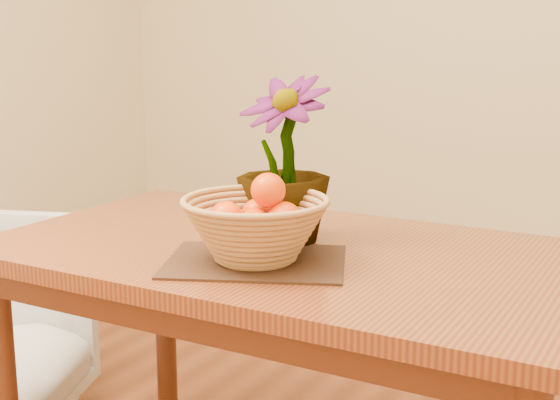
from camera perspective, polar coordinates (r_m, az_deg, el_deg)
The scene contains 6 objects.
wall_back at distance 3.58m, azimuth 16.27°, elevation 13.39°, with size 4.00×0.02×2.70m, color beige.
table at distance 1.83m, azimuth 0.71°, elevation -6.13°, with size 1.40×0.80×0.75m.
placemat at distance 1.69m, azimuth -1.80°, elevation -4.53°, with size 0.38×0.29×0.01m, color #352113.
wicker_basket at distance 1.67m, azimuth -1.81°, elevation -2.31°, with size 0.32×0.32×0.13m.
orange_pile at distance 1.66m, azimuth -1.63°, elevation -1.03°, with size 0.18×0.18×0.14m.
potted_plant at distance 1.81m, azimuth 0.25°, elevation 2.90°, with size 0.22×0.22×0.39m, color #194D16.
Camera 1 is at (0.83, -1.23, 1.23)m, focal length 50.00 mm.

